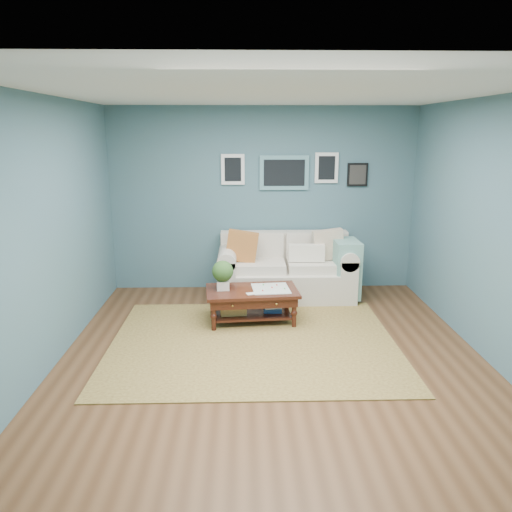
{
  "coord_description": "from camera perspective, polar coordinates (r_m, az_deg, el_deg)",
  "views": [
    {
      "loc": [
        -0.31,
        -4.88,
        2.35
      ],
      "look_at": [
        -0.14,
        1.0,
        0.87
      ],
      "focal_mm": 35.0,
      "sensor_mm": 36.0,
      "label": 1
    }
  ],
  "objects": [
    {
      "name": "loveseat",
      "position": [
        7.2,
        4.07,
        -1.49
      ],
      "size": [
        1.97,
        0.89,
        1.01
      ],
      "color": "beige",
      "rests_on": "ground"
    },
    {
      "name": "area_rug",
      "position": [
        5.77,
        -0.3,
        -9.83
      ],
      "size": [
        3.22,
        2.58,
        0.01
      ],
      "primitive_type": "cube",
      "color": "brown",
      "rests_on": "ground"
    },
    {
      "name": "room_shell",
      "position": [
        5.04,
        2.05,
        2.8
      ],
      "size": [
        5.0,
        5.02,
        2.7
      ],
      "color": "brown",
      "rests_on": "ground"
    },
    {
      "name": "coffee_table",
      "position": [
        6.25,
        -1.02,
        -4.49
      ],
      "size": [
        1.19,
        0.76,
        0.79
      ],
      "rotation": [
        0.0,
        0.0,
        0.09
      ],
      "color": "black",
      "rests_on": "ground"
    }
  ]
}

